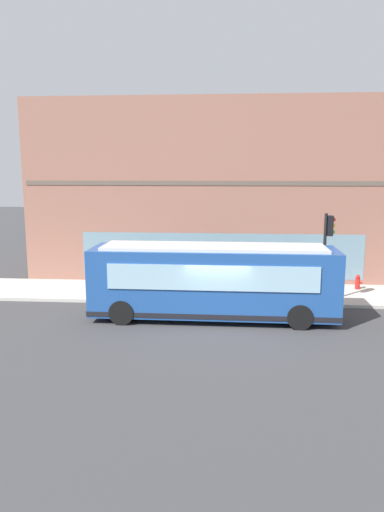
# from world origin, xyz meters

# --- Properties ---
(ground) EXTENTS (120.00, 120.00, 0.00)m
(ground) POSITION_xyz_m (0.00, 0.00, 0.00)
(ground) COLOR #38383A
(sidewalk_curb) EXTENTS (3.99, 40.00, 0.15)m
(sidewalk_curb) POSITION_xyz_m (4.60, 0.00, 0.07)
(sidewalk_curb) COLOR #B2ADA3
(sidewalk_curb) RESTS_ON ground
(building_corner) EXTENTS (9.24, 21.33, 9.86)m
(building_corner) POSITION_xyz_m (11.19, 0.00, 4.92)
(building_corner) COLOR #8C5B4C
(building_corner) RESTS_ON ground
(city_bus_nearside) EXTENTS (2.67, 10.06, 3.07)m
(city_bus_nearside) POSITION_xyz_m (0.72, 0.22, 1.55)
(city_bus_nearside) COLOR #1E478C
(city_bus_nearside) RESTS_ON ground
(traffic_light_near_corner) EXTENTS (0.32, 0.49, 4.06)m
(traffic_light_near_corner) POSITION_xyz_m (2.98, -4.80, 2.98)
(traffic_light_near_corner) COLOR black
(traffic_light_near_corner) RESTS_ON sidewalk_curb
(fire_hydrant) EXTENTS (0.35, 0.35, 0.74)m
(fire_hydrant) POSITION_xyz_m (5.64, -6.95, 0.51)
(fire_hydrant) COLOR red
(fire_hydrant) RESTS_ON sidewalk_curb
(pedestrian_near_building_entrance) EXTENTS (0.32, 0.32, 1.64)m
(pedestrian_near_building_entrance) POSITION_xyz_m (4.19, 0.95, 1.09)
(pedestrian_near_building_entrance) COLOR #8C3F8C
(pedestrian_near_building_entrance) RESTS_ON sidewalk_curb
(pedestrian_by_light_pole) EXTENTS (0.32, 0.32, 1.73)m
(pedestrian_by_light_pole) POSITION_xyz_m (5.40, 0.70, 1.15)
(pedestrian_by_light_pole) COLOR silver
(pedestrian_by_light_pole) RESTS_ON sidewalk_curb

